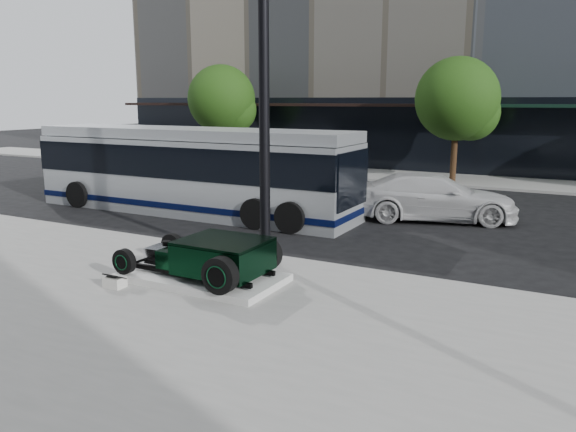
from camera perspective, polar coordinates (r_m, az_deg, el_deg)
The scene contains 9 objects.
ground at distance 15.63m, azimuth 2.75°, elevation -2.67°, with size 120.00×120.00×0.00m, color black.
sidewalk_far at distance 28.70m, azimuth 14.80°, elevation 3.69°, with size 70.00×4.00×0.12m, color gray.
street_trees at distance 27.29m, azimuth 17.13°, elevation 10.99°, with size 29.80×3.80×5.70m.
display_plinth at distance 12.11m, azimuth -8.66°, elevation -6.15°, with size 3.40×1.80×0.15m, color silver.
hot_rod at distance 11.78m, azimuth -7.43°, elevation -4.07°, with size 3.22×2.00×0.81m.
info_plaque at distance 12.07m, azimuth -17.19°, elevation -6.37°, with size 0.41×0.31×0.31m.
lamppost at distance 12.77m, azimuth -2.44°, elevation 11.50°, with size 0.44×0.44×8.04m.
transit_bus at distance 19.89m, azimuth -9.80°, elevation 4.64°, with size 12.12×2.88×2.92m.
white_sedan at distance 18.97m, azimuth 14.61°, elevation 1.88°, with size 2.14×5.26×1.53m, color silver.
Camera 1 is at (6.43, -13.70, 3.89)m, focal length 35.00 mm.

